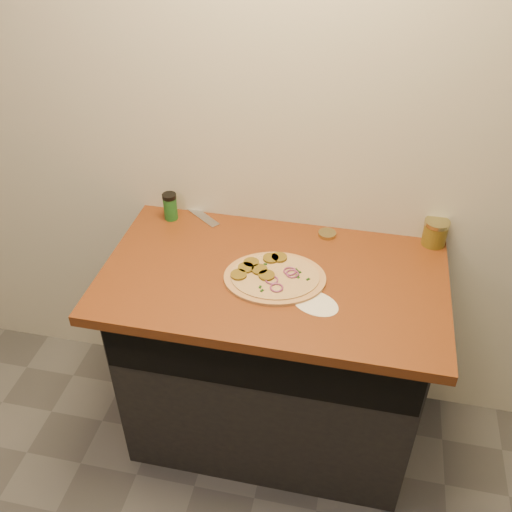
% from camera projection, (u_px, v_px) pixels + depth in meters
% --- Properties ---
extents(cabinet, '(1.10, 0.60, 0.86)m').
position_uv_depth(cabinet, '(273.00, 359.00, 2.30)').
color(cabinet, black).
rests_on(cabinet, ground).
extents(countertop, '(1.20, 0.70, 0.04)m').
position_uv_depth(countertop, '(273.00, 278.00, 2.00)').
color(countertop, brown).
rests_on(countertop, cabinet).
extents(pizza, '(0.40, 0.40, 0.02)m').
position_uv_depth(pizza, '(274.00, 276.00, 1.96)').
color(pizza, tan).
rests_on(pizza, countertop).
extents(chefs_knife, '(0.25, 0.20, 0.02)m').
position_uv_depth(chefs_knife, '(191.00, 207.00, 2.32)').
color(chefs_knife, '#B7BAC1').
rests_on(chefs_knife, countertop).
extents(mason_jar_lid, '(0.08, 0.08, 0.01)m').
position_uv_depth(mason_jar_lid, '(327.00, 234.00, 2.17)').
color(mason_jar_lid, tan).
rests_on(mason_jar_lid, countertop).
extents(salsa_jar, '(0.09, 0.09, 0.10)m').
position_uv_depth(salsa_jar, '(435.00, 232.00, 2.10)').
color(salsa_jar, '#992C0F').
rests_on(salsa_jar, countertop).
extents(spice_shaker, '(0.06, 0.06, 0.11)m').
position_uv_depth(spice_shaker, '(170.00, 206.00, 2.23)').
color(spice_shaker, '#1C5A22').
rests_on(spice_shaker, countertop).
extents(flour_spill, '(0.21, 0.21, 0.00)m').
position_uv_depth(flour_spill, '(315.00, 303.00, 1.86)').
color(flour_spill, silver).
rests_on(flour_spill, countertop).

